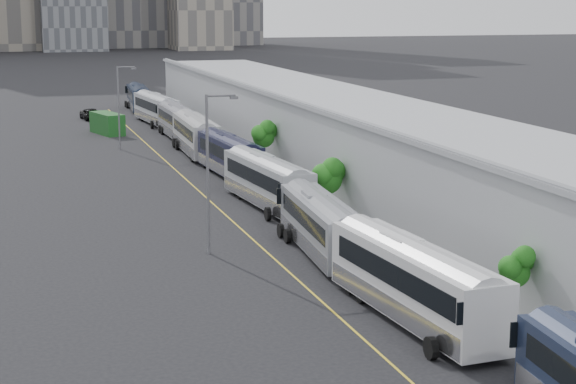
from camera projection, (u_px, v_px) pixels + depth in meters
name	position (u px, v px, depth m)	size (l,w,h in m)	color
sidewalk	(394.00, 224.00, 67.24)	(10.00, 170.00, 0.12)	gray
lane_line	(248.00, 236.00, 64.23)	(0.12, 160.00, 0.02)	gold
depot	(447.00, 173.00, 67.71)	(12.45, 160.40, 7.20)	gray
bus_2	(414.00, 289.00, 46.69)	(3.70, 13.70, 3.96)	silver
bus_3	(321.00, 230.00, 59.35)	(3.43, 12.48, 3.60)	gray
bus_4	(267.00, 186.00, 73.06)	(3.71, 13.24, 3.82)	#9A9EA3
bus_5	(230.00, 159.00, 85.91)	(3.24, 12.59, 3.64)	black
bus_6	(196.00, 138.00, 98.25)	(3.10, 13.44, 3.91)	#B2B1B4
bus_7	(178.00, 124.00, 109.92)	(2.83, 12.64, 3.69)	gray
bus_8	(156.00, 111.00, 122.66)	(3.81, 13.22, 3.81)	#B6B9C1
bus_9	(138.00, 100.00, 137.94)	(3.26, 12.39, 3.58)	#151E2F
tree_1	(515.00, 268.00, 45.84)	(1.49, 1.49, 3.65)	black
tree_2	(327.00, 175.00, 70.07)	(2.22, 2.22, 4.09)	black
tree_3	(264.00, 134.00, 86.58)	(2.00, 2.00, 4.70)	black
street_lamp_near	(210.00, 164.00, 58.58)	(2.04, 0.22, 9.90)	#59595E
street_lamp_far	(120.00, 102.00, 100.67)	(2.04, 0.22, 8.75)	#59595E
shipping_container	(107.00, 123.00, 113.28)	(2.13, 6.03, 2.48)	#164718
suv	(92.00, 114.00, 127.08)	(2.35, 5.11, 1.42)	black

